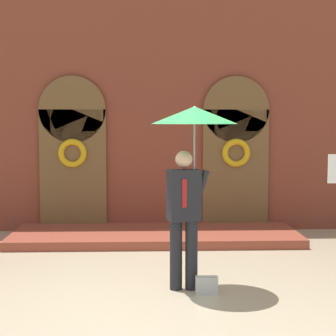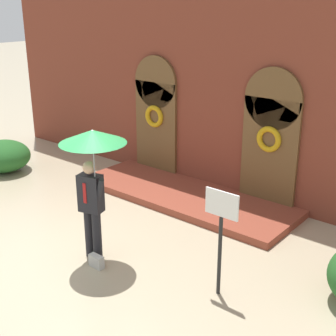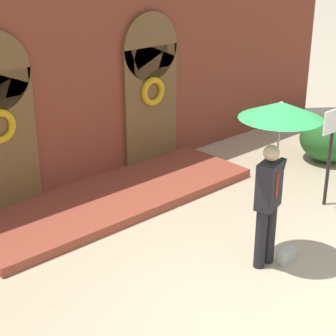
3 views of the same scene
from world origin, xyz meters
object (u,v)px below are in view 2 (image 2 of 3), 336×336
at_px(sign_post, 221,226).
at_px(handbag, 96,261).
at_px(shrub_left, 4,156).
at_px(person_with_umbrella, 92,156).

bearing_deg(sign_post, handbag, -160.92).
relative_size(handbag, sign_post, 0.16).
xyz_separation_m(handbag, sign_post, (2.02, 0.70, 1.05)).
bearing_deg(handbag, shrub_left, 163.96).
height_order(person_with_umbrella, sign_post, person_with_umbrella).
xyz_separation_m(sign_post, shrub_left, (-7.48, 0.99, -0.75)).
xyz_separation_m(person_with_umbrella, shrub_left, (-5.28, 1.49, -1.50)).
bearing_deg(handbag, sign_post, 20.24).
xyz_separation_m(person_with_umbrella, handbag, (0.18, -0.20, -1.80)).
height_order(sign_post, shrub_left, sign_post).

